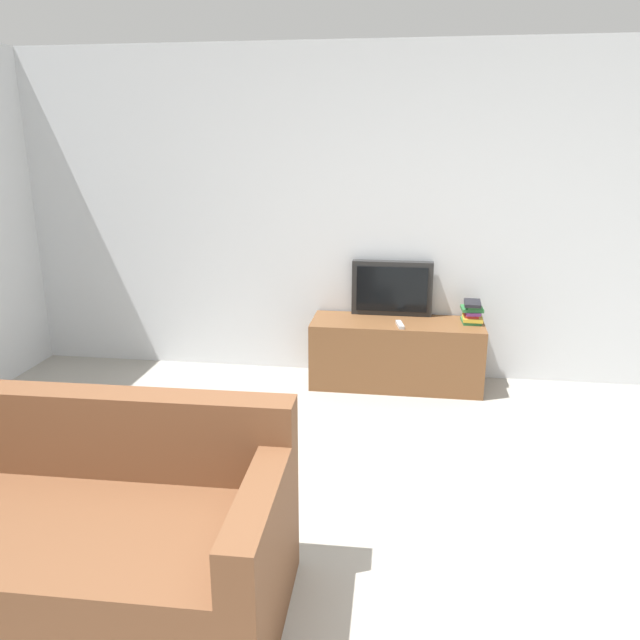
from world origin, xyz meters
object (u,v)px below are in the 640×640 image
(tv_stand, at_px, (396,353))
(couch, at_px, (48,544))
(book_stack, at_px, (472,312))
(television, at_px, (392,288))
(remote_on_stand, at_px, (400,325))

(tv_stand, xyz_separation_m, couch, (-1.36, -2.67, 0.03))
(book_stack, bearing_deg, couch, -125.34)
(television, bearing_deg, tv_stand, -74.12)
(couch, bearing_deg, remote_on_stand, 60.30)
(television, height_order, remote_on_stand, television)
(book_stack, bearing_deg, tv_stand, -174.89)
(book_stack, height_order, remote_on_stand, book_stack)
(couch, bearing_deg, tv_stand, 61.81)
(book_stack, xyz_separation_m, remote_on_stand, (-0.55, -0.17, -0.07))
(couch, xyz_separation_m, remote_on_stand, (1.38, 2.54, 0.24))
(television, bearing_deg, remote_on_stand, -76.26)
(television, xyz_separation_m, book_stack, (0.62, -0.14, -0.13))
(couch, height_order, book_stack, couch)
(couch, distance_m, book_stack, 3.35)
(television, distance_m, couch, 3.18)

